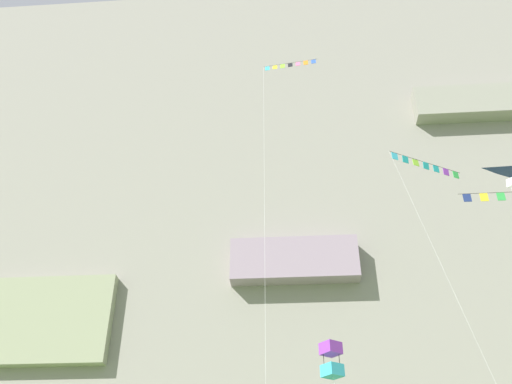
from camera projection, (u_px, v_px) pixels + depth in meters
cliff_face at (293, 248)px, 72.70m from camera, size 180.00×26.54×72.19m
kite_banner_far_right at (287, 95)px, 40.73m from camera, size 4.18×5.54×34.49m
kite_banner_front_field at (428, 173)px, 42.52m from camera, size 6.04×7.68×28.09m
kite_box_high_right at (332, 360)px, 26.74m from camera, size 2.05×2.65×11.18m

